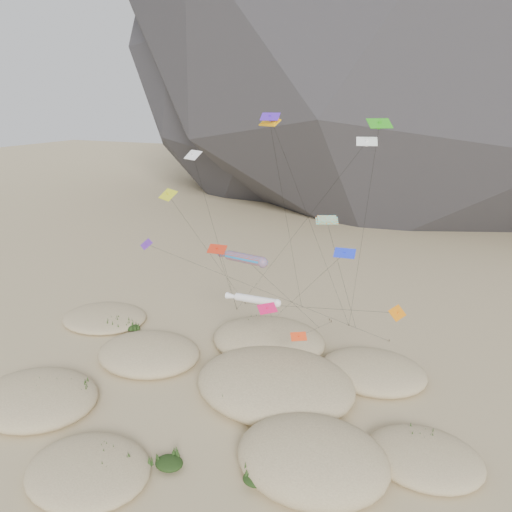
# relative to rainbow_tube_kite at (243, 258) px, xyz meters

# --- Properties ---
(ground) EXTENTS (500.00, 500.00, 0.00)m
(ground) POSITION_rel_rainbow_tube_kite_xyz_m (1.32, -9.27, -12.85)
(ground) COLOR #CCB789
(ground) RESTS_ON ground
(dunes) EXTENTS (53.89, 36.80, 4.08)m
(dunes) POSITION_rel_rainbow_tube_kite_xyz_m (1.14, -4.94, -12.11)
(dunes) COLOR #CCB789
(dunes) RESTS_ON ground
(dune_grass) EXTENTS (41.95, 30.33, 1.49)m
(dune_grass) POSITION_rel_rainbow_tube_kite_xyz_m (0.60, -6.39, -12.02)
(dune_grass) COLOR black
(dune_grass) RESTS_ON ground
(kite_stakes) EXTENTS (21.91, 5.54, 0.30)m
(kite_stakes) POSITION_rel_rainbow_tube_kite_xyz_m (1.99, 13.90, -12.70)
(kite_stakes) COLOR #3F2D1E
(kite_stakes) RESTS_ON ground
(rainbow_tube_kite) EXTENTS (8.97, 14.63, 13.71)m
(rainbow_tube_kite) POSITION_rel_rainbow_tube_kite_xyz_m (0.00, 0.00, 0.00)
(rainbow_tube_kite) COLOR red
(rainbow_tube_kite) RESTS_ON ground
(white_tube_kite) EXTENTS (7.83, 16.28, 9.49)m
(white_tube_kite) POSITION_rel_rainbow_tube_kite_xyz_m (1.75, -1.17, -4.04)
(white_tube_kite) COLOR white
(white_tube_kite) RESTS_ON ground
(orange_parafoil) EXTENTS (2.75, 14.42, 27.21)m
(orange_parafoil) POSITION_rel_rainbow_tube_kite_xyz_m (0.83, 5.31, 13.53)
(orange_parafoil) COLOR #F2AA0C
(orange_parafoil) RESTS_ON ground
(multi_parafoil) EXTENTS (3.20, 10.87, 17.28)m
(multi_parafoil) POSITION_rel_rainbow_tube_kite_xyz_m (7.82, 4.34, 3.80)
(multi_parafoil) COLOR orange
(multi_parafoil) RESTS_ON ground
(delta_kites) EXTENTS (30.52, 20.61, 27.62)m
(delta_kites) POSITION_rel_rainbow_tube_kite_xyz_m (1.68, 1.57, 4.38)
(delta_kites) COLOR #4C20BF
(delta_kites) RESTS_ON ground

